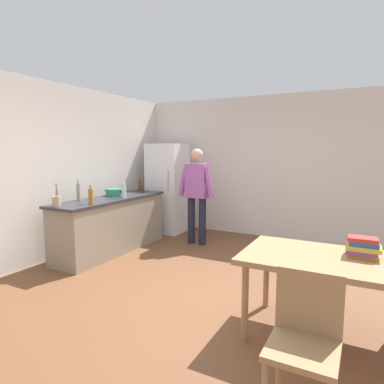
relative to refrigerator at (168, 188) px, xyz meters
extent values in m
plane|color=brown|center=(1.90, -2.40, -0.90)|extent=(14.00, 14.00, 0.00)
cube|color=silver|center=(1.90, 0.60, 0.45)|extent=(6.40, 0.12, 2.70)
cube|color=silver|center=(-0.70, -2.20, 0.45)|extent=(0.12, 5.60, 2.70)
cube|color=gray|center=(-0.10, -1.60, -0.47)|extent=(0.60, 2.12, 0.86)
cube|color=#2D2D33|center=(-0.10, -1.60, -0.02)|extent=(0.64, 2.20, 0.04)
cube|color=white|center=(0.00, 0.00, 0.00)|extent=(0.70, 0.64, 1.80)
cylinder|color=#B2B2B7|center=(0.22, -0.34, 0.20)|extent=(0.02, 0.02, 0.40)
cylinder|color=#1E1E2D|center=(0.84, -0.55, -0.48)|extent=(0.13, 0.13, 0.84)
cylinder|color=#1E1E2D|center=(1.06, -0.55, -0.48)|extent=(0.13, 0.13, 0.84)
cube|color=#99519E|center=(0.95, -0.55, 0.24)|extent=(0.38, 0.22, 0.60)
sphere|color=tan|center=(0.95, -0.55, 0.69)|extent=(0.22, 0.22, 0.22)
cylinder|color=#99519E|center=(0.70, -0.59, 0.22)|extent=(0.20, 0.09, 0.55)
cylinder|color=#99519E|center=(1.20, -0.59, 0.22)|extent=(0.20, 0.09, 0.55)
cube|color=#9E754C|center=(3.30, -2.70, -0.18)|extent=(1.40, 0.90, 0.05)
cylinder|color=#9E754C|center=(2.70, -3.05, -0.55)|extent=(0.06, 0.06, 0.70)
cylinder|color=#9E754C|center=(2.70, -2.35, -0.55)|extent=(0.06, 0.06, 0.70)
cylinder|color=#9E754C|center=(3.12, -3.57, -0.68)|extent=(0.04, 0.04, 0.45)
cylinder|color=#9E754C|center=(3.48, -3.57, -0.68)|extent=(0.04, 0.04, 0.45)
cube|color=#9E754C|center=(3.30, -3.75, -0.43)|extent=(0.42, 0.42, 0.04)
cube|color=#9E754C|center=(3.30, -3.56, -0.20)|extent=(0.42, 0.04, 0.42)
cylinder|color=#2D845B|center=(-0.21, -1.39, 0.06)|extent=(0.28, 0.28, 0.12)
cube|color=black|center=(-0.38, -1.39, 0.08)|extent=(0.06, 0.03, 0.02)
cube|color=black|center=(-0.04, -1.39, 0.08)|extent=(0.06, 0.03, 0.02)
cylinder|color=tan|center=(-0.20, -2.59, 0.07)|extent=(0.11, 0.11, 0.14)
cylinder|color=olive|center=(-0.18, -2.59, 0.21)|extent=(0.02, 0.05, 0.22)
cylinder|color=olive|center=(-0.18, -2.60, 0.21)|extent=(0.02, 0.04, 0.22)
cylinder|color=gray|center=(-0.34, -2.05, 0.13)|extent=(0.06, 0.06, 0.26)
cylinder|color=gray|center=(-0.34, -2.05, 0.29)|extent=(0.02, 0.02, 0.06)
cylinder|color=silver|center=(0.10, -1.50, 0.12)|extent=(0.07, 0.07, 0.24)
cylinder|color=silver|center=(0.10, -1.50, 0.27)|extent=(0.03, 0.03, 0.06)
cylinder|color=#996619|center=(0.10, -2.24, 0.11)|extent=(0.06, 0.06, 0.22)
cylinder|color=#996619|center=(0.10, -2.24, 0.25)|extent=(0.03, 0.03, 0.06)
cylinder|color=#5B3314|center=(-0.24, -0.62, 0.10)|extent=(0.06, 0.06, 0.20)
cylinder|color=#5B3314|center=(-0.24, -0.62, 0.23)|extent=(0.02, 0.02, 0.06)
cube|color=orange|center=(3.59, -2.55, -0.13)|extent=(0.24, 0.17, 0.04)
cube|color=#753D7F|center=(3.58, -2.56, -0.10)|extent=(0.24, 0.19, 0.03)
cube|color=gold|center=(3.60, -2.56, -0.06)|extent=(0.28, 0.19, 0.04)
cube|color=#284C8E|center=(3.60, -2.56, -0.03)|extent=(0.23, 0.16, 0.04)
cube|color=#B22D28|center=(3.59, -2.56, 0.01)|extent=(0.24, 0.15, 0.04)
camera|label=1|loc=(3.58, -5.72, 0.78)|focal=30.93mm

